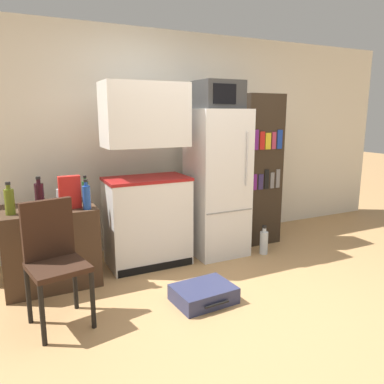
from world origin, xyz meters
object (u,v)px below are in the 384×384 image
at_px(kitchen_hutch, 147,184).
at_px(bottle_olive_oil, 9,201).
at_px(water_bottle_front, 264,242).
at_px(bottle_green_tall, 86,191).
at_px(bottle_blue_soda, 86,197).
at_px(refrigerator, 217,183).
at_px(chair, 53,252).
at_px(suitcase_large_flat, 204,294).
at_px(microwave, 218,95).
at_px(bottle_clear_short, 61,197).
at_px(side_table, 51,246).
at_px(cereal_box, 70,192).
at_px(bookshelf, 258,170).
at_px(bottle_wine_dark, 39,195).

height_order(kitchen_hutch, bottle_olive_oil, kitchen_hutch).
bearing_deg(water_bottle_front, bottle_green_tall, 170.18).
distance_m(bottle_green_tall, bottle_blue_soda, 0.29).
distance_m(refrigerator, chair, 2.01).
distance_m(chair, suitcase_large_flat, 1.29).
xyz_separation_m(microwave, bottle_clear_short, (-1.68, 0.01, -0.96)).
relative_size(bottle_clear_short, bottle_blue_soda, 0.74).
relative_size(side_table, bottle_green_tall, 3.14).
xyz_separation_m(refrigerator, bottle_olive_oil, (-2.12, -0.14, 0.04)).
distance_m(refrigerator, cereal_box, 1.63).
bearing_deg(bottle_green_tall, cereal_box, -132.84).
xyz_separation_m(cereal_box, chair, (-0.23, -0.61, -0.33)).
distance_m(bookshelf, bottle_green_tall, 2.10).
bearing_deg(bottle_blue_soda, bottle_wine_dark, 145.77).
bearing_deg(bottle_olive_oil, side_table, 22.24).
bearing_deg(bottle_wine_dark, microwave, -0.46).
distance_m(kitchen_hutch, bottle_blue_soda, 0.73).
bearing_deg(bottle_wine_dark, bottle_green_tall, 3.79).
relative_size(side_table, suitcase_large_flat, 1.56).
bearing_deg(suitcase_large_flat, bottle_clear_short, 131.04).
height_order(microwave, water_bottle_front, microwave).
height_order(bottle_clear_short, chair, chair).
bearing_deg(kitchen_hutch, bottle_wine_dark, -178.66).
distance_m(microwave, bottle_clear_short, 1.94).
bearing_deg(bookshelf, bottle_olive_oil, -174.56).
xyz_separation_m(bottle_wine_dark, chair, (0.02, -0.76, -0.30)).
height_order(bottle_blue_soda, cereal_box, cereal_box).
xyz_separation_m(refrigerator, bottle_clear_short, (-1.68, 0.01, 0.01)).
bearing_deg(microwave, chair, -157.95).
xyz_separation_m(kitchen_hutch, chair, (-1.03, -0.79, -0.31)).
relative_size(bottle_olive_oil, bottle_wine_dark, 0.98).
height_order(bookshelf, chair, bookshelf).
distance_m(microwave, suitcase_large_flat, 2.10).
distance_m(bottle_clear_short, bottle_olive_oil, 0.46).
distance_m(bottle_clear_short, water_bottle_front, 2.28).
xyz_separation_m(microwave, bottle_blue_soda, (-1.49, -0.24, -0.93)).
height_order(microwave, chair, microwave).
bearing_deg(bottle_blue_soda, side_table, 144.63).
bearing_deg(suitcase_large_flat, cereal_box, 134.15).
distance_m(bottle_blue_soda, bottle_wine_dark, 0.46).
relative_size(bottle_clear_short, chair, 0.21).
height_order(refrigerator, bottle_olive_oil, refrigerator).
xyz_separation_m(bottle_blue_soda, bottle_wine_dark, (-0.38, 0.26, 0.01)).
bearing_deg(microwave, bottle_wine_dark, 179.54).
distance_m(kitchen_hutch, suitcase_large_flat, 1.31).
height_order(bottle_clear_short, suitcase_large_flat, bottle_clear_short).
bearing_deg(bottle_green_tall, bottle_wine_dark, -176.21).
height_order(cereal_box, suitcase_large_flat, cereal_box).
height_order(bottle_olive_oil, water_bottle_front, bottle_olive_oil).
xyz_separation_m(kitchen_hutch, bottle_olive_oil, (-1.29, -0.18, -0.01)).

